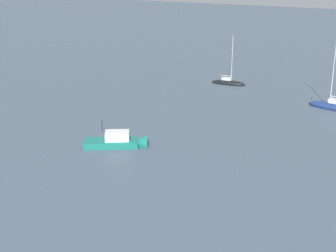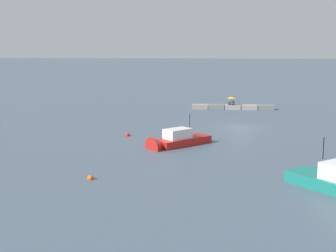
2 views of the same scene
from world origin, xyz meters
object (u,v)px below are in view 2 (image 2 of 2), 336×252
at_px(person_seated_brown_left, 233,103).
at_px(person_seated_blue_right, 230,103).
at_px(motorboat_red_mid, 174,142).
at_px(mooring_buoy_near, 128,135).
at_px(mooring_buoy_mid, 91,178).
at_px(umbrella_open_yellow, 232,97).

distance_m(person_seated_brown_left, person_seated_blue_right, 0.57).
xyz_separation_m(person_seated_blue_right, motorboat_red_mid, (6.88, 26.95, -0.55)).
xyz_separation_m(person_seated_blue_right, mooring_buoy_near, (12.25, 22.08, -0.87)).
height_order(person_seated_blue_right, mooring_buoy_mid, person_seated_blue_right).
xyz_separation_m(person_seated_brown_left, person_seated_blue_right, (0.56, -0.09, 0.00)).
relative_size(person_seated_blue_right, mooring_buoy_near, 1.44).
distance_m(motorboat_red_mid, mooring_buoy_mid, 13.20).
xyz_separation_m(umbrella_open_yellow, motorboat_red_mid, (7.17, 26.88, -1.42)).
xyz_separation_m(motorboat_red_mid, mooring_buoy_mid, (5.57, 11.97, -0.32)).
relative_size(motorboat_red_mid, mooring_buoy_mid, 13.30).
bearing_deg(mooring_buoy_mid, mooring_buoy_near, -90.67).
bearing_deg(person_seated_blue_right, person_seated_brown_left, 172.67).
xyz_separation_m(mooring_buoy_near, mooring_buoy_mid, (0.20, 16.84, -0.00)).
bearing_deg(mooring_buoy_mid, person_seated_brown_left, -108.52).
bearing_deg(mooring_buoy_mid, umbrella_open_yellow, -108.14).
height_order(person_seated_brown_left, mooring_buoy_mid, person_seated_brown_left).
distance_m(umbrella_open_yellow, mooring_buoy_near, 25.39).
distance_m(person_seated_blue_right, mooring_buoy_mid, 40.87).
distance_m(person_seated_brown_left, mooring_buoy_near, 25.46).
distance_m(umbrella_open_yellow, motorboat_red_mid, 27.86).
distance_m(motorboat_red_mid, mooring_buoy_near, 7.26).
height_order(person_seated_blue_right, mooring_buoy_near, person_seated_blue_right).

